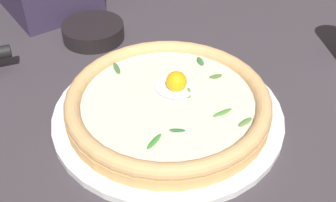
% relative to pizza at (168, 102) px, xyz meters
% --- Properties ---
extents(ground_plane, '(2.40, 2.40, 0.03)m').
position_rel_pizza_xyz_m(ground_plane, '(-0.02, -0.03, -0.05)').
color(ground_plane, '#3C353B').
rests_on(ground_plane, ground).
extents(pizza_plate, '(0.35, 0.35, 0.01)m').
position_rel_pizza_xyz_m(pizza_plate, '(-0.00, 0.00, -0.02)').
color(pizza_plate, white).
rests_on(pizza_plate, ground).
extents(pizza, '(0.31, 0.31, 0.05)m').
position_rel_pizza_xyz_m(pizza, '(0.00, 0.00, 0.00)').
color(pizza, '#E2AE67').
rests_on(pizza, pizza_plate).
extents(side_bowl, '(0.12, 0.12, 0.03)m').
position_rel_pizza_xyz_m(side_bowl, '(0.27, -0.04, -0.01)').
color(side_bowl, black).
rests_on(side_bowl, ground).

